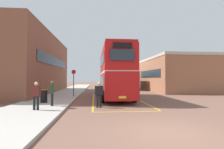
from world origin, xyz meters
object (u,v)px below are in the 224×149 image
Objects in this scene: single_deck_bus at (127,80)px; pedestrian_boarding at (99,93)px; pedestrian_waiting_near at (52,92)px; pedestrian_waiting_far at (36,94)px; double_decker_bus at (115,73)px; litter_bin at (44,96)px; bus_stop_sign at (74,80)px.

pedestrian_boarding is (-5.31, -19.96, -0.66)m from single_deck_bus.
pedestrian_waiting_near reaches higher than pedestrian_waiting_far.
double_decker_bus is at bearing 47.55° from pedestrian_waiting_near.
litter_bin is (-4.10, 1.79, -0.35)m from pedestrian_boarding.
litter_bin is (-9.41, -18.17, -1.01)m from single_deck_bus.
single_deck_bus reaches higher than pedestrian_boarding.
litter_bin is (-0.48, 3.16, -0.43)m from pedestrian_waiting_far.
pedestrian_waiting_far is at bearing -98.18° from bus_stop_sign.
single_deck_bus is 20.67m from pedestrian_boarding.
litter_bin is 0.36× the size of bus_stop_sign.
bus_stop_sign reaches higher than pedestrian_waiting_far.
single_deck_bus is 15.67m from bus_stop_sign.
pedestrian_waiting_far is at bearing -112.72° from single_deck_bus.
litter_bin is at bearing 98.67° from pedestrian_waiting_far.
pedestrian_boarding is 6.90m from bus_stop_sign.
double_decker_bus reaches higher than pedestrian_waiting_far.
bus_stop_sign is at bearing 81.82° from pedestrian_waiting_far.
double_decker_bus is 15.19m from single_deck_bus.
bus_stop_sign is (-7.82, -13.58, 0.11)m from single_deck_bus.
single_deck_bus is 21.53m from pedestrian_waiting_near.
bus_stop_sign is (-2.51, 6.39, 0.77)m from pedestrian_boarding.
litter_bin is at bearing -117.39° from single_deck_bus.
pedestrian_waiting_far is (-5.20, -6.63, -1.45)m from double_decker_bus.
double_decker_bus reaches higher than bus_stop_sign.
pedestrian_waiting_far is (-8.93, -21.33, -0.58)m from single_deck_bus.
double_decker_bus is at bearing 51.88° from pedestrian_waiting_far.
litter_bin is (-1.01, 1.64, -0.45)m from pedestrian_waiting_near.
double_decker_bus reaches higher than single_deck_bus.
single_deck_bus is at bearing 75.10° from pedestrian_boarding.
pedestrian_waiting_near is (-3.10, 0.15, 0.10)m from pedestrian_boarding.
single_deck_bus is (3.73, 14.70, -0.87)m from double_decker_bus.
bus_stop_sign is at bearing 111.43° from pedestrian_boarding.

